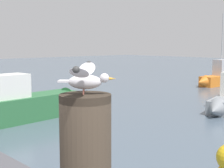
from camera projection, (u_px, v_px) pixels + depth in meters
The scene contains 4 objects.
mooring_post at pixel (86, 167), 2.36m from camera, with size 0.36×0.36×1.03m, color #382D23.
seagull at pixel (85, 77), 2.28m from camera, with size 0.51×0.53×0.21m.
boat_orange at pixel (217, 77), 23.26m from camera, with size 1.11×4.16×4.98m.
boat_green at pixel (29, 104), 12.89m from camera, with size 1.62×5.87×1.82m.
Camera 1 is at (0.97, -1.79, 2.90)m, focal length 54.22 mm.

